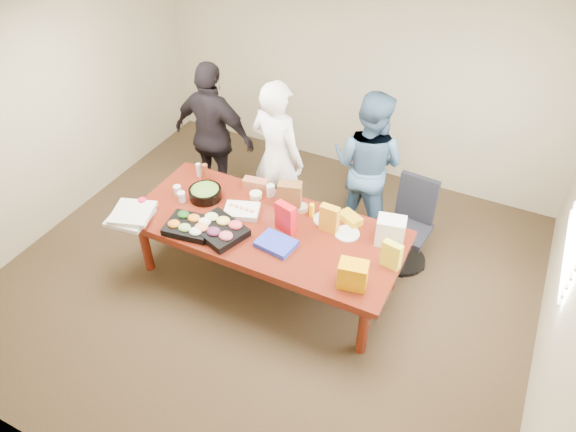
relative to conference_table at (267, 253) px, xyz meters
The scene contains 36 objects.
floor 0.39m from the conference_table, ahead, with size 5.50×5.00×0.02m, color #47301E.
ceiling 2.33m from the conference_table, ahead, with size 5.50×5.00×0.02m, color white.
wall_back 2.68m from the conference_table, 90.00° to the left, with size 5.50×0.04×2.70m, color beige.
wall_front 2.68m from the conference_table, 90.00° to the right, with size 5.50×0.04×2.70m, color beige.
wall_left 2.92m from the conference_table, behind, with size 0.04×5.00×2.70m, color beige.
conference_table is the anchor object (origin of this frame).
office_chair 1.55m from the conference_table, 35.74° to the left, with size 0.51×0.51×1.00m, color black.
person_center 1.11m from the conference_table, 110.22° to the left, with size 0.69×0.45×1.88m, color white.
person_right 1.51m from the conference_table, 64.48° to the left, with size 0.87×0.68×1.79m, color #3D6184.
person_left 1.69m from the conference_table, 141.02° to the left, with size 1.08×0.45×1.85m, color black.
veggie_tray 0.86m from the conference_table, 150.13° to the right, with size 0.46×0.36×0.07m, color black.
fruit_tray 0.63m from the conference_table, 140.75° to the right, with size 0.51×0.40×0.08m, color black.
sheet_cake 0.52m from the conference_table, 167.92° to the left, with size 0.35×0.27×0.06m, color white.
salad_bowl 0.92m from the conference_table, behind, with size 0.35×0.35×0.11m, color black.
chip_bag_blue 0.51m from the conference_table, 42.98° to the right, with size 0.36×0.27×0.05m, color #2436C5.
chip_bag_red 0.57m from the conference_table, 11.64° to the left, with size 0.21×0.09×0.31m, color red.
chip_bag_yellow 1.40m from the conference_table, ahead, with size 0.19×0.07×0.28m, color yellow.
chip_bag_orange 0.82m from the conference_table, 20.93° to the left, with size 0.19×0.08×0.30m, color gold.
mayo_jar 0.68m from the conference_table, 112.25° to the left, with size 0.09×0.09×0.14m, color silver.
mustard_bottle 0.67m from the conference_table, 44.97° to the left, with size 0.05×0.05×0.16m, color #F2CF00.
dressing_bottle 1.17m from the conference_table, 157.31° to the left, with size 0.06×0.06×0.20m, color brown.
ranch_bottle 1.26m from the conference_table, 158.28° to the left, with size 0.05×0.05×0.16m, color silver.
banana_bunch 0.96m from the conference_table, 31.02° to the left, with size 0.24×0.14×0.08m, color gold.
bread_loaf 0.79m from the conference_table, 127.98° to the left, with size 0.27×0.12×0.11m, color #A05839.
kraft_bag 0.66m from the conference_table, 76.84° to the left, with size 0.24×0.14×0.31m, color brown.
red_cup 1.40m from the conference_table, 166.69° to the right, with size 0.08×0.08×0.11m, color red.
clear_cup_a 1.09m from the conference_table, behind, with size 0.08×0.08×0.11m, color silver.
clear_cup_b 1.18m from the conference_table, behind, with size 0.08×0.08×0.11m, color silver.
pizza_box_lower 1.46m from the conference_table, 158.20° to the right, with size 0.40×0.40×0.05m, color silver.
pizza_box_upper 1.44m from the conference_table, 158.88° to the right, with size 0.40×0.40×0.05m, color silver.
plate_a 0.91m from the conference_table, 17.75° to the left, with size 0.25×0.25×0.01m, color white.
plate_b 0.73m from the conference_table, 35.27° to the left, with size 0.26×0.26×0.02m, color beige.
dip_bowl_a 0.60m from the conference_table, 62.22° to the left, with size 0.13×0.13×0.05m, color beige.
dip_bowl_b 0.64m from the conference_table, 130.75° to the left, with size 0.13×0.13×0.05m, color #EFECC0.
grocery_bag_white 1.34m from the conference_table, 15.01° to the left, with size 0.27×0.19×0.29m, color white.
grocery_bag_yellow 1.24m from the conference_table, 18.91° to the right, with size 0.26×0.18×0.26m, color #FBA401.
Camera 1 is at (2.02, -3.56, 4.27)m, focal length 33.25 mm.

